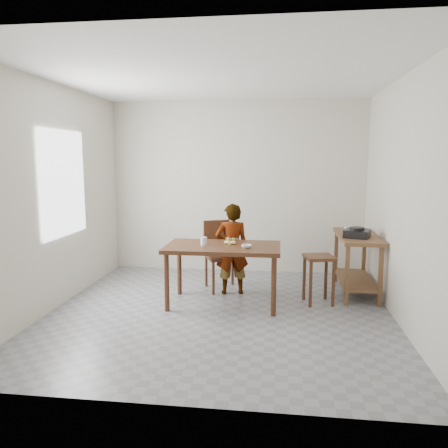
# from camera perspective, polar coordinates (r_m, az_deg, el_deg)

# --- Properties ---
(floor) EXTENTS (4.00, 4.00, 0.04)m
(floor) POSITION_cam_1_polar(r_m,az_deg,el_deg) (5.28, -0.56, -11.67)
(floor) COLOR slate
(floor) RESTS_ON ground
(ceiling) EXTENTS (4.00, 4.00, 0.04)m
(ceiling) POSITION_cam_1_polar(r_m,az_deg,el_deg) (5.04, -0.61, 19.02)
(ceiling) COLOR white
(ceiling) RESTS_ON wall_back
(wall_back) EXTENTS (4.00, 0.04, 2.70)m
(wall_back) POSITION_cam_1_polar(r_m,az_deg,el_deg) (6.98, 1.69, 4.81)
(wall_back) COLOR beige
(wall_back) RESTS_ON ground
(wall_front) EXTENTS (4.00, 0.04, 2.70)m
(wall_front) POSITION_cam_1_polar(r_m,az_deg,el_deg) (3.00, -5.86, -0.20)
(wall_front) COLOR beige
(wall_front) RESTS_ON ground
(wall_left) EXTENTS (0.04, 4.00, 2.70)m
(wall_left) POSITION_cam_1_polar(r_m,az_deg,el_deg) (5.62, -21.48, 3.32)
(wall_left) COLOR beige
(wall_left) RESTS_ON ground
(wall_right) EXTENTS (0.04, 4.00, 2.70)m
(wall_right) POSITION_cam_1_polar(r_m,az_deg,el_deg) (5.11, 22.51, 2.80)
(wall_right) COLOR beige
(wall_right) RESTS_ON ground
(window_pane) EXTENTS (0.02, 1.10, 1.30)m
(window_pane) POSITION_cam_1_polar(r_m,az_deg,el_deg) (5.76, -20.18, 5.00)
(window_pane) COLOR white
(window_pane) RESTS_ON wall_left
(dining_table) EXTENTS (1.40, 0.80, 0.75)m
(dining_table) POSITION_cam_1_polar(r_m,az_deg,el_deg) (5.44, -0.13, -6.68)
(dining_table) COLOR #442514
(dining_table) RESTS_ON floor
(prep_counter) EXTENTS (0.50, 1.20, 0.80)m
(prep_counter) POSITION_cam_1_polar(r_m,az_deg,el_deg) (6.16, 16.88, -5.00)
(prep_counter) COLOR brown
(prep_counter) RESTS_ON floor
(child) EXTENTS (0.50, 0.38, 1.22)m
(child) POSITION_cam_1_polar(r_m,az_deg,el_deg) (5.83, 1.03, -3.28)
(child) COLOR white
(child) RESTS_ON floor
(dining_chair) EXTENTS (0.60, 0.60, 0.95)m
(dining_chair) POSITION_cam_1_polar(r_m,az_deg,el_deg) (6.04, -0.09, -4.19)
(dining_chair) COLOR #442514
(dining_chair) RESTS_ON floor
(stool) EXTENTS (0.41, 0.41, 0.61)m
(stool) POSITION_cam_1_polar(r_m,az_deg,el_deg) (5.63, 12.24, -7.09)
(stool) COLOR #442514
(stool) RESTS_ON floor
(glass_tumbler) EXTENTS (0.09, 0.09, 0.10)m
(glass_tumbler) POSITION_cam_1_polar(r_m,az_deg,el_deg) (5.37, -2.66, -2.25)
(glass_tumbler) COLOR silver
(glass_tumbler) RESTS_ON dining_table
(small_bowl) EXTENTS (0.13, 0.13, 0.04)m
(small_bowl) POSITION_cam_1_polar(r_m,az_deg,el_deg) (5.21, 2.93, -2.92)
(small_bowl) COLOR white
(small_bowl) RESTS_ON dining_table
(banana) EXTENTS (0.20, 0.17, 0.06)m
(banana) POSITION_cam_1_polar(r_m,az_deg,el_deg) (5.41, 0.76, -2.37)
(banana) COLOR #EABB4B
(banana) RESTS_ON dining_table
(serving_bowl) EXTENTS (0.22, 0.22, 0.05)m
(serving_bowl) POSITION_cam_1_polar(r_m,az_deg,el_deg) (6.28, 16.34, -0.75)
(serving_bowl) COLOR white
(serving_bowl) RESTS_ON prep_counter
(gas_burner) EXTENTS (0.39, 0.39, 0.10)m
(gas_burner) POSITION_cam_1_polar(r_m,az_deg,el_deg) (5.86, 17.00, -1.19)
(gas_burner) COLOR black
(gas_burner) RESTS_ON prep_counter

